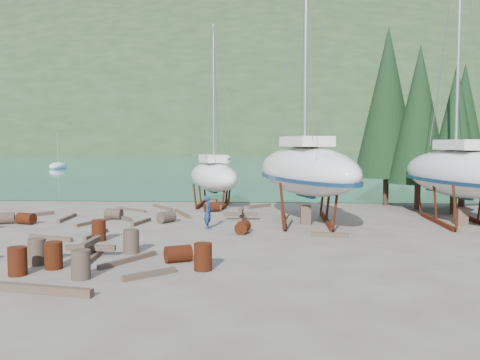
# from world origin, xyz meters

# --- Properties ---
(ground) EXTENTS (600.00, 600.00, 0.00)m
(ground) POSITION_xyz_m (0.00, 0.00, 0.00)
(ground) COLOR #5F544B
(ground) RESTS_ON ground
(bay_water) EXTENTS (700.00, 700.00, 0.00)m
(bay_water) POSITION_xyz_m (0.00, 315.00, 0.01)
(bay_water) COLOR #1A6C84
(bay_water) RESTS_ON ground
(far_hill) EXTENTS (800.00, 360.00, 110.00)m
(far_hill) POSITION_xyz_m (0.00, 320.00, 0.00)
(far_hill) COLOR #21361B
(far_hill) RESTS_ON ground
(far_house_left) EXTENTS (6.60, 5.60, 5.60)m
(far_house_left) POSITION_xyz_m (-60.00, 190.00, 2.92)
(far_house_left) COLOR beige
(far_house_left) RESTS_ON ground
(far_house_center) EXTENTS (6.60, 5.60, 5.60)m
(far_house_center) POSITION_xyz_m (-20.00, 190.00, 2.92)
(far_house_center) COLOR beige
(far_house_center) RESTS_ON ground
(far_house_right) EXTENTS (6.60, 5.60, 5.60)m
(far_house_right) POSITION_xyz_m (30.00, 190.00, 2.92)
(far_house_right) COLOR beige
(far_house_right) RESTS_ON ground
(cypress_near_right) EXTENTS (3.60, 3.60, 10.00)m
(cypress_near_right) POSITION_xyz_m (12.50, 12.00, 5.79)
(cypress_near_right) COLOR black
(cypress_near_right) RESTS_ON ground
(cypress_mid_right) EXTENTS (3.06, 3.06, 8.50)m
(cypress_mid_right) POSITION_xyz_m (14.00, 10.00, 4.92)
(cypress_mid_right) COLOR black
(cypress_mid_right) RESTS_ON ground
(cypress_back_left) EXTENTS (4.14, 4.14, 11.50)m
(cypress_back_left) POSITION_xyz_m (11.00, 14.00, 6.66)
(cypress_back_left) COLOR black
(cypress_back_left) RESTS_ON ground
(cypress_far_right) EXTENTS (3.24, 3.24, 9.00)m
(cypress_far_right) POSITION_xyz_m (15.50, 13.00, 5.21)
(cypress_far_right) COLOR black
(cypress_far_right) RESTS_ON ground
(moored_boat_left) EXTENTS (2.00, 5.00, 6.05)m
(moored_boat_left) POSITION_xyz_m (-30.00, 60.00, 0.39)
(moored_boat_left) COLOR silver
(moored_boat_left) RESTS_ON ground
(moored_boat_mid) EXTENTS (2.00, 5.00, 6.05)m
(moored_boat_mid) POSITION_xyz_m (10.00, 80.00, 0.39)
(moored_boat_mid) COLOR silver
(moored_boat_mid) RESTS_ON ground
(moored_boat_far) EXTENTS (2.00, 5.00, 6.05)m
(moored_boat_far) POSITION_xyz_m (-8.00, 110.00, 0.39)
(moored_boat_far) COLOR silver
(moored_boat_far) RESTS_ON ground
(large_sailboat_near) EXTENTS (6.43, 11.04, 16.73)m
(large_sailboat_near) POSITION_xyz_m (5.33, 6.12, 2.70)
(large_sailboat_near) COLOR silver
(large_sailboat_near) RESTS_ON ground
(large_sailboat_far) EXTENTS (4.81, 10.37, 15.82)m
(large_sailboat_far) POSITION_xyz_m (13.00, 6.26, 2.59)
(large_sailboat_far) COLOR silver
(large_sailboat_far) RESTS_ON ground
(small_sailboat_shore) EXTENTS (4.98, 7.60, 11.65)m
(small_sailboat_shore) POSITION_xyz_m (-0.19, 13.04, 1.92)
(small_sailboat_shore) COLOR silver
(small_sailboat_shore) RESTS_ON ground
(worker) EXTENTS (0.40, 0.59, 1.60)m
(worker) POSITION_xyz_m (0.64, 3.74, 0.80)
(worker) COLOR navy
(worker) RESTS_ON ground
(drum_2) EXTENTS (1.01, 0.82, 0.58)m
(drum_2) POSITION_xyz_m (-8.62, 4.55, 0.29)
(drum_2) COLOR #51240E
(drum_2) RESTS_ON ground
(drum_3) EXTENTS (0.58, 0.58, 0.88)m
(drum_3) POSITION_xyz_m (-4.11, -5.46, 0.44)
(drum_3) COLOR #51240E
(drum_3) RESTS_ON ground
(drum_4) EXTENTS (1.03, 0.87, 0.58)m
(drum_4) POSITION_xyz_m (0.07, 9.96, 0.29)
(drum_4) COLOR #51240E
(drum_4) RESTS_ON ground
(drum_5) EXTENTS (0.58, 0.58, 0.88)m
(drum_5) POSITION_xyz_m (-1.50, -1.98, 0.44)
(drum_5) COLOR #2D2823
(drum_5) RESTS_ON ground
(drum_6) EXTENTS (0.71, 0.96, 0.58)m
(drum_6) POSITION_xyz_m (2.35, 2.56, 0.29)
(drum_6) COLOR #51240E
(drum_6) RESTS_ON ground
(drum_7) EXTENTS (0.58, 0.58, 0.88)m
(drum_7) POSITION_xyz_m (1.50, -4.46, 0.44)
(drum_7) COLOR #51240E
(drum_7) RESTS_ON ground
(drum_9) EXTENTS (0.95, 0.70, 0.58)m
(drum_9) POSITION_xyz_m (-4.78, 6.58, 0.29)
(drum_9) COLOR #2D2823
(drum_9) RESTS_ON ground
(drum_10) EXTENTS (0.58, 0.58, 0.88)m
(drum_10) POSITION_xyz_m (-3.35, -4.56, 0.44)
(drum_10) COLOR #51240E
(drum_10) RESTS_ON ground
(drum_11) EXTENTS (0.98, 1.05, 0.58)m
(drum_11) POSITION_xyz_m (-1.73, 5.52, 0.29)
(drum_11) COLOR #2D2823
(drum_11) RESTS_ON ground
(drum_12) EXTENTS (1.05, 0.92, 0.58)m
(drum_12) POSITION_xyz_m (0.50, -3.36, 0.29)
(drum_12) COLOR #51240E
(drum_12) RESTS_ON ground
(drum_14) EXTENTS (0.58, 0.58, 0.88)m
(drum_14) POSITION_xyz_m (-3.51, 0.35, 0.44)
(drum_14) COLOR #51240E
(drum_14) RESTS_ON ground
(drum_15) EXTENTS (1.03, 0.87, 0.58)m
(drum_15) POSITION_xyz_m (-9.75, 4.61, 0.29)
(drum_15) COLOR #2D2823
(drum_15) RESTS_ON ground
(drum_16) EXTENTS (0.58, 0.58, 0.88)m
(drum_16) POSITION_xyz_m (-4.14, -4.04, 0.44)
(drum_16) COLOR #2D2823
(drum_16) RESTS_ON ground
(drum_17) EXTENTS (0.58, 0.58, 0.88)m
(drum_17) POSITION_xyz_m (-2.00, -5.78, 0.44)
(drum_17) COLOR #2D2823
(drum_17) RESTS_ON ground
(timber_0) EXTENTS (2.20, 1.66, 0.14)m
(timber_0) POSITION_xyz_m (-4.82, 10.12, 0.07)
(timber_0) COLOR brown
(timber_0) RESTS_ON ground
(timber_1) EXTENTS (1.60, 0.48, 0.19)m
(timber_1) POSITION_xyz_m (6.16, 1.90, 0.10)
(timber_1) COLOR brown
(timber_1) RESTS_ON ground
(timber_2) EXTENTS (1.66, 2.07, 0.19)m
(timber_2) POSITION_xyz_m (-9.58, 7.35, 0.09)
(timber_2) COLOR brown
(timber_2) RESTS_ON ground
(timber_3) EXTENTS (0.41, 2.91, 0.15)m
(timber_3) POSITION_xyz_m (-2.52, -3.36, 0.07)
(timber_3) COLOR brown
(timber_3) RESTS_ON ground
(timber_4) EXTENTS (0.56, 2.00, 0.17)m
(timber_4) POSITION_xyz_m (-2.93, 5.11, 0.09)
(timber_4) COLOR brown
(timber_4) RESTS_ON ground
(timber_5) EXTENTS (1.41, 2.47, 0.16)m
(timber_5) POSITION_xyz_m (-1.21, -3.47, 0.08)
(timber_5) COLOR brown
(timber_5) RESTS_ON ground
(timber_6) EXTENTS (1.44, 1.45, 0.19)m
(timber_6) POSITION_xyz_m (2.82, 12.26, 0.10)
(timber_6) COLOR brown
(timber_6) RESTS_ON ground
(timber_7) EXTENTS (1.42, 1.38, 0.17)m
(timber_7) POSITION_xyz_m (-0.02, -5.40, 0.09)
(timber_7) COLOR brown
(timber_7) RESTS_ON ground
(timber_8) EXTENTS (1.60, 1.90, 0.19)m
(timber_8) POSITION_xyz_m (-4.39, 6.63, 0.09)
(timber_8) COLOR brown
(timber_8) RESTS_ON ground
(timber_9) EXTENTS (1.73, 2.28, 0.15)m
(timber_9) POSITION_xyz_m (-3.16, 11.28, 0.08)
(timber_9) COLOR brown
(timber_9) RESTS_ON ground
(timber_10) EXTENTS (1.40, 2.88, 0.16)m
(timber_10) POSITION_xyz_m (-1.44, 8.52, 0.08)
(timber_10) COLOR brown
(timber_10) RESTS_ON ground
(timber_11) EXTENTS (0.34, 2.34, 0.15)m
(timber_11) POSITION_xyz_m (-4.01, 1.48, 0.08)
(timber_11) COLOR brown
(timber_11) RESTS_ON ground
(timber_12) EXTENTS (2.19, 0.93, 0.17)m
(timber_12) POSITION_xyz_m (-5.62, 0.44, 0.08)
(timber_12) COLOR brown
(timber_12) RESTS_ON ground
(timber_15) EXTENTS (1.22, 3.12, 0.15)m
(timber_15) POSITION_xyz_m (-5.25, 5.34, 0.07)
(timber_15) COLOR brown
(timber_15) RESTS_ON ground
(timber_16) EXTENTS (2.88, 0.77, 0.23)m
(timber_16) POSITION_xyz_m (-2.43, -7.39, 0.11)
(timber_16) COLOR brown
(timber_16) RESTS_ON ground
(timber_17) EXTENTS (0.30, 2.69, 0.16)m
(timber_17) POSITION_xyz_m (-7.24, 6.35, 0.08)
(timber_17) COLOR brown
(timber_17) RESTS_ON ground
(timber_pile_fore) EXTENTS (1.80, 1.80, 0.60)m
(timber_pile_fore) POSITION_xyz_m (-2.83, -2.58, 0.30)
(timber_pile_fore) COLOR brown
(timber_pile_fore) RESTS_ON ground
(timber_pile_aft) EXTENTS (1.80, 1.80, 0.60)m
(timber_pile_aft) POSITION_xyz_m (2.00, 6.72, 0.30)
(timber_pile_aft) COLOR brown
(timber_pile_aft) RESTS_ON ground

